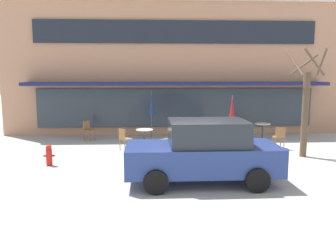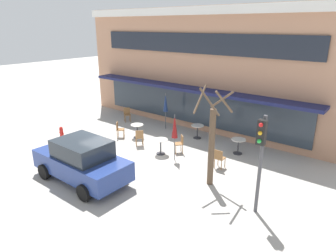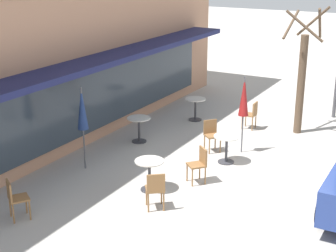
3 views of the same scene
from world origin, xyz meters
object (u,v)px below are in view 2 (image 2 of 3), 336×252
(cafe_table_near_wall, at_px, (238,144))
(cafe_chair_1, at_px, (127,114))
(patio_umbrella_cream_folded, at_px, (175,127))
(patio_umbrella_green_folded, at_px, (166,103))
(cafe_table_mid_patio, at_px, (161,144))
(fire_hydrant, at_px, (62,133))
(cafe_chair_0, at_px, (219,157))
(cafe_chair_2, at_px, (139,137))
(traffic_light_pole, at_px, (261,150))
(cafe_table_streetside, at_px, (197,129))
(cafe_chair_3, at_px, (180,143))
(cafe_chair_4, at_px, (119,129))
(parked_sedan, at_px, (82,160))
(street_tree, at_px, (212,141))
(cafe_table_by_tree, at_px, (137,129))

(cafe_table_near_wall, distance_m, cafe_chair_1, 8.01)
(cafe_chair_1, bearing_deg, patio_umbrella_cream_folded, -24.65)
(patio_umbrella_green_folded, relative_size, patio_umbrella_cream_folded, 1.00)
(cafe_table_mid_patio, bearing_deg, fire_hydrant, -161.85)
(cafe_table_near_wall, distance_m, cafe_chair_0, 1.98)
(cafe_chair_2, height_order, traffic_light_pole, traffic_light_pole)
(cafe_table_streetside, distance_m, cafe_chair_3, 2.22)
(cafe_chair_3, relative_size, cafe_chair_4, 1.00)
(parked_sedan, relative_size, street_tree, 1.08)
(cafe_table_streetside, bearing_deg, patio_umbrella_cream_folded, -77.01)
(cafe_table_by_tree, bearing_deg, cafe_chair_3, -3.54)
(patio_umbrella_green_folded, relative_size, cafe_chair_4, 2.47)
(cafe_table_streetside, relative_size, cafe_chair_0, 0.85)
(street_tree, bearing_deg, cafe_chair_2, 167.41)
(patio_umbrella_green_folded, height_order, traffic_light_pole, traffic_light_pole)
(fire_hydrant, bearing_deg, cafe_chair_3, 22.38)
(patio_umbrella_cream_folded, relative_size, cafe_chair_3, 2.47)
(cafe_table_mid_patio, height_order, cafe_chair_4, cafe_chair_4)
(cafe_chair_0, distance_m, cafe_chair_1, 8.37)
(cafe_table_mid_patio, relative_size, patio_umbrella_cream_folded, 0.35)
(cafe_chair_1, bearing_deg, cafe_chair_2, -35.78)
(cafe_chair_4, distance_m, fire_hydrant, 3.17)
(cafe_table_by_tree, xyz_separation_m, patio_umbrella_cream_folded, (3.39, -1.01, 1.11))
(cafe_chair_0, bearing_deg, cafe_chair_2, -176.03)
(cafe_table_streetside, xyz_separation_m, cafe_chair_0, (2.77, -2.51, 0.01))
(cafe_chair_0, relative_size, cafe_chair_4, 1.00)
(cafe_chair_3, xyz_separation_m, street_tree, (2.75, -1.73, 1.30))
(cafe_table_near_wall, height_order, cafe_chair_3, cafe_chair_3)
(cafe_table_streetside, relative_size, cafe_table_mid_patio, 1.00)
(traffic_light_pole, bearing_deg, patio_umbrella_cream_folded, 160.32)
(fire_hydrant, bearing_deg, cafe_chair_2, 25.15)
(cafe_table_mid_patio, height_order, cafe_chair_1, cafe_chair_1)
(parked_sedan, bearing_deg, cafe_chair_2, 100.17)
(street_tree, relative_size, fire_hydrant, 5.55)
(cafe_table_by_tree, relative_size, cafe_chair_1, 0.85)
(traffic_light_pole, bearing_deg, cafe_table_near_wall, 122.50)
(patio_umbrella_green_folded, xyz_separation_m, cafe_chair_3, (2.81, -2.35, -1.10))
(street_tree, bearing_deg, patio_umbrella_cream_folded, 159.65)
(cafe_chair_3, bearing_deg, patio_umbrella_green_folded, 140.13)
(cafe_chair_0, xyz_separation_m, cafe_chair_4, (-6.26, -0.10, 0.00))
(patio_umbrella_green_folded, distance_m, cafe_chair_2, 3.26)
(parked_sedan, bearing_deg, cafe_chair_1, 122.96)
(patio_umbrella_cream_folded, relative_size, traffic_light_pole, 0.65)
(cafe_table_near_wall, distance_m, cafe_table_mid_patio, 3.78)
(cafe_table_streetside, xyz_separation_m, patio_umbrella_cream_folded, (0.69, -3.00, 1.11))
(patio_umbrella_green_folded, bearing_deg, parked_sedan, -78.70)
(cafe_chair_1, bearing_deg, parked_sedan, -57.04)
(patio_umbrella_cream_folded, distance_m, fire_hydrant, 6.86)
(cafe_table_by_tree, height_order, cafe_table_mid_patio, same)
(cafe_table_streetside, height_order, cafe_table_by_tree, same)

